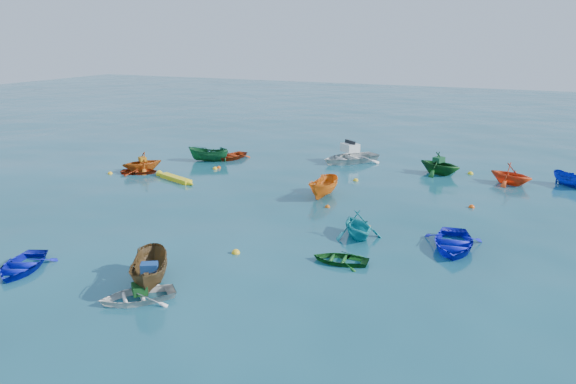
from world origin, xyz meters
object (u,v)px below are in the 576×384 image
at_px(kayak_yellow, 176,181).
at_px(dinghy_white_near, 138,300).
at_px(dinghy_blue_se, 453,248).
at_px(motorboat_white, 350,162).
at_px(dinghy_blue_sw, 22,270).

bearing_deg(kayak_yellow, dinghy_white_near, -128.23).
height_order(dinghy_blue_se, motorboat_white, motorboat_white).
xyz_separation_m(dinghy_white_near, dinghy_blue_se, (9.63, 9.96, 0.00)).
height_order(dinghy_blue_sw, dinghy_blue_se, dinghy_blue_se).
bearing_deg(motorboat_white, dinghy_white_near, -53.46).
distance_m(dinghy_white_near, dinghy_blue_se, 13.86).
relative_size(dinghy_white_near, dinghy_blue_se, 0.74).
xyz_separation_m(dinghy_blue_se, kayak_yellow, (-18.45, 4.83, 0.00)).
xyz_separation_m(dinghy_blue_sw, dinghy_white_near, (6.07, -0.20, 0.00)).
relative_size(kayak_yellow, motorboat_white, 0.80).
bearing_deg(dinghy_white_near, motorboat_white, 133.66).
bearing_deg(dinghy_blue_se, kayak_yellow, 157.28).
bearing_deg(dinghy_blue_sw, motorboat_white, 53.56).
distance_m(dinghy_blue_sw, kayak_yellow, 14.85).
bearing_deg(dinghy_blue_sw, kayak_yellow, 77.77).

